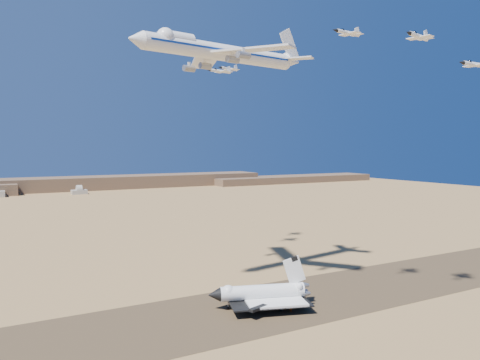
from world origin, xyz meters
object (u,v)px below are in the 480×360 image
shuttle (261,294)px  chase_jet_a (347,33)px  crew_c (285,308)px  chase_jet_d (220,71)px  crew_b (291,309)px  crew_a (291,307)px  chase_jet_c (474,64)px  carrier_747 (217,52)px  chase_jet_b (418,36)px  chase_jet_e (229,69)px

shuttle → chase_jet_a: bearing=-9.2°
crew_c → chase_jet_a: 104.04m
shuttle → chase_jet_d: size_ratio=2.43×
crew_c → chase_jet_d: chase_jet_d is taller
crew_b → chase_jet_a: bearing=-146.8°
crew_b → crew_c: size_ratio=1.18×
crew_a → chase_jet_c: size_ratio=0.11×
carrier_747 → chase_jet_a: (30.83, -44.88, 1.98)m
chase_jet_a → chase_jet_b: (15.95, -18.30, -3.14)m
carrier_747 → chase_jet_c: (70.15, -68.67, -9.70)m
carrier_747 → crew_c: 106.83m
crew_a → chase_jet_b: bearing=-110.1°
shuttle → chase_jet_e: bearing=87.2°
chase_jet_a → chase_jet_d: (-5.89, 92.56, -1.36)m
chase_jet_e → chase_jet_d: bearing=-148.9°
crew_a → chase_jet_a: (19.53, -6.43, 101.35)m
chase_jet_a → carrier_747: bearing=117.3°
crew_a → carrier_747: bearing=31.2°
crew_b → chase_jet_c: bearing=-159.4°
chase_jet_c → chase_jet_d: (-45.20, 116.35, 10.32)m
chase_jet_c → chase_jet_e: size_ratio=1.09×
crew_c → chase_jet_e: chase_jet_e is taller
shuttle → crew_c: (6.13, -7.08, -4.33)m
crew_b → chase_jet_d: 133.91m
chase_jet_a → chase_jet_d: bearing=86.5°
chase_jet_d → chase_jet_b: bearing=-87.5°
chase_jet_e → crew_b: bearing=-121.7°
crew_b → chase_jet_c: chase_jet_c is taller
shuttle → chase_jet_a: size_ratio=2.70×
crew_b → chase_jet_b: (36.85, -23.06, 98.20)m
crew_a → chase_jet_d: chase_jet_d is taller
chase_jet_c → chase_jet_e: 135.07m
carrier_747 → chase_jet_d: bearing=53.2°
chase_jet_a → chase_jet_b: size_ratio=0.92×
chase_jet_b → chase_jet_d: size_ratio=0.98×
chase_jet_b → chase_jet_e: size_ratio=1.05×
shuttle → chase_jet_e: (34.76, 92.33, 100.07)m
shuttle → crew_a: size_ratio=21.01×
crew_b → crew_c: bearing=-24.6°
chase_jet_c → chase_jet_d: 125.25m
chase_jet_e → chase_jet_b: bearing=-102.3°
chase_jet_c → chase_jet_e: bearing=101.9°
carrier_747 → chase_jet_b: size_ratio=5.51×
crew_a → chase_jet_d: bearing=5.8°
carrier_747 → chase_jet_b: (46.78, -63.18, -1.16)m
chase_jet_e → crew_c: bearing=-122.5°
crew_b → chase_jet_e: size_ratio=0.12×
crew_b → chase_jet_a: (20.90, -4.76, 101.35)m
shuttle → crew_b: bearing=-35.8°
carrier_747 → chase_jet_e: carrier_747 is taller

